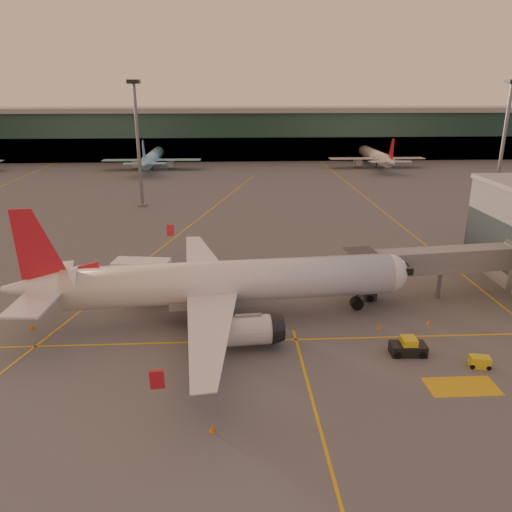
{
  "coord_description": "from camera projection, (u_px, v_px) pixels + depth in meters",
  "views": [
    {
      "loc": [
        -1.44,
        -39.53,
        24.06
      ],
      "look_at": [
        1.61,
        16.75,
        5.0
      ],
      "focal_mm": 35.0,
      "sensor_mm": 36.0,
      "label": 1
    }
  ],
  "objects": [
    {
      "name": "taxi_markings",
      "position": [
        196.0,
        233.0,
        86.88
      ],
      "size": [
        100.12,
        173.0,
        0.01
      ],
      "color": "gold",
      "rests_on": "ground"
    },
    {
      "name": "jet_bridge",
      "position": [
        452.0,
        262.0,
        59.29
      ],
      "size": [
        24.57,
        5.93,
        6.27
      ],
      "color": "slate",
      "rests_on": "ground"
    },
    {
      "name": "ground",
      "position": [
        248.0,
        368.0,
        45.18
      ],
      "size": [
        600.0,
        600.0,
        0.0
      ],
      "primitive_type": "plane",
      "color": "#4C4F54",
      "rests_on": "ground"
    },
    {
      "name": "pushback_tug",
      "position": [
        408.0,
        348.0,
        47.22
      ],
      "size": [
        3.4,
        1.96,
        1.71
      ],
      "rotation": [
        0.0,
        0.0,
        -0.05
      ],
      "color": "black",
      "rests_on": "ground"
    },
    {
      "name": "cone_wing_right",
      "position": [
        212.0,
        428.0,
        36.65
      ],
      "size": [
        0.48,
        0.48,
        0.61
      ],
      "color": "orange",
      "rests_on": "ground"
    },
    {
      "name": "cone_wing_left",
      "position": [
        226.0,
        261.0,
        71.88
      ],
      "size": [
        0.48,
        0.48,
        0.62
      ],
      "color": "orange",
      "rests_on": "ground"
    },
    {
      "name": "main_airplane",
      "position": [
        219.0,
        284.0,
        53.14
      ],
      "size": [
        43.15,
        38.93,
        13.02
      ],
      "rotation": [
        0.0,
        0.0,
        0.08
      ],
      "color": "silver",
      "rests_on": "ground"
    },
    {
      "name": "cone_fwd",
      "position": [
        379.0,
        327.0,
        52.22
      ],
      "size": [
        0.44,
        0.44,
        0.56
      ],
      "color": "orange",
      "rests_on": "ground"
    },
    {
      "name": "catering_truck",
      "position": [
        143.0,
        278.0,
        58.62
      ],
      "size": [
        6.77,
        3.76,
        5.0
      ],
      "rotation": [
        0.0,
        0.0,
        -0.14
      ],
      "color": "#A32717",
      "rests_on": "ground"
    },
    {
      "name": "gpu_cart",
      "position": [
        480.0,
        362.0,
        45.11
      ],
      "size": [
        1.97,
        1.39,
        1.05
      ],
      "rotation": [
        0.0,
        0.0,
        -0.19
      ],
      "color": "gold",
      "rests_on": "ground"
    },
    {
      "name": "mast_east_near",
      "position": [
        504.0,
        135.0,
        101.88
      ],
      "size": [
        2.4,
        2.4,
        25.6
      ],
      "color": "slate",
      "rests_on": "ground"
    },
    {
      "name": "distant_aircraft_row",
      "position": [
        268.0,
        168.0,
        157.35
      ],
      "size": [
        350.0,
        34.0,
        13.0
      ],
      "color": "#83CCDB",
      "rests_on": "ground"
    },
    {
      "name": "terminal",
      "position": [
        232.0,
        133.0,
        176.49
      ],
      "size": [
        400.0,
        20.0,
        17.6
      ],
      "color": "#19382D",
      "rests_on": "ground"
    },
    {
      "name": "mast_west_near",
      "position": [
        137.0,
        135.0,
        101.82
      ],
      "size": [
        2.4,
        2.4,
        25.6
      ],
      "color": "slate",
      "rests_on": "ground"
    },
    {
      "name": "cone_nose",
      "position": [
        428.0,
        322.0,
        53.35
      ],
      "size": [
        0.41,
        0.41,
        0.52
      ],
      "color": "orange",
      "rests_on": "ground"
    },
    {
      "name": "cone_tail",
      "position": [
        32.0,
        327.0,
        52.25
      ],
      "size": [
        0.51,
        0.51,
        0.64
      ],
      "color": "orange",
      "rests_on": "ground"
    }
  ]
}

